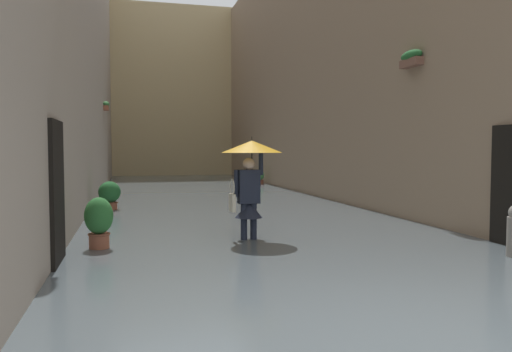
{
  "coord_description": "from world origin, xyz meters",
  "views": [
    {
      "loc": [
        2.59,
        3.88,
        1.79
      ],
      "look_at": [
        0.21,
        -5.57,
        1.26
      ],
      "focal_mm": 35.14,
      "sensor_mm": 36.0,
      "label": 1
    }
  ],
  "objects_px": {
    "person_wading": "(250,168)",
    "potted_plant_far_right": "(110,196)",
    "potted_plant_near_right": "(99,223)",
    "potted_plant_near_left": "(260,178)"
  },
  "relations": [
    {
      "from": "person_wading",
      "to": "potted_plant_far_right",
      "type": "distance_m",
      "value": 6.0
    },
    {
      "from": "person_wading",
      "to": "potted_plant_near_left",
      "type": "relative_size",
      "value": 2.49
    },
    {
      "from": "person_wading",
      "to": "potted_plant_far_right",
      "type": "xyz_separation_m",
      "value": [
        2.65,
        -5.3,
        -0.93
      ]
    },
    {
      "from": "person_wading",
      "to": "potted_plant_far_right",
      "type": "height_order",
      "value": "person_wading"
    },
    {
      "from": "potted_plant_near_right",
      "to": "potted_plant_far_right",
      "type": "distance_m",
      "value": 5.49
    },
    {
      "from": "potted_plant_near_right",
      "to": "potted_plant_far_right",
      "type": "relative_size",
      "value": 1.09
    },
    {
      "from": "potted_plant_near_right",
      "to": "potted_plant_near_left",
      "type": "relative_size",
      "value": 1.23
    },
    {
      "from": "person_wading",
      "to": "potted_plant_near_right",
      "type": "relative_size",
      "value": 2.02
    },
    {
      "from": "potted_plant_near_right",
      "to": "potted_plant_near_left",
      "type": "distance_m",
      "value": 15.22
    },
    {
      "from": "person_wading",
      "to": "potted_plant_near_right",
      "type": "distance_m",
      "value": 2.77
    }
  ]
}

